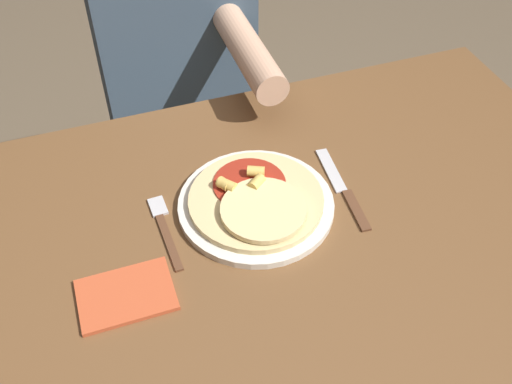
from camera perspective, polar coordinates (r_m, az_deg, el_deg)
dining_table at (r=1.14m, az=2.11°, el=-7.02°), size 1.26×0.78×0.78m
plate at (r=1.07m, az=0.00°, el=-1.24°), size 0.28×0.28×0.01m
pizza at (r=1.06m, az=0.05°, el=-0.78°), size 0.24×0.24×0.04m
fork at (r=1.05m, az=-8.72°, el=-3.32°), size 0.03×0.18×0.00m
knife at (r=1.12m, az=8.30°, el=0.27°), size 0.03×0.22×0.00m
napkin at (r=0.98m, az=-12.27°, el=-9.55°), size 0.15×0.10×0.01m
person_diner at (r=1.59m, az=-7.48°, el=11.53°), size 0.37×0.52×1.19m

